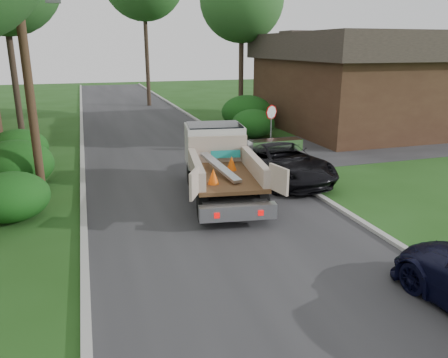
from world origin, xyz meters
TOP-DOWN VIEW (x-y plane):
  - ground at (0.00, 0.00)m, footprint 120.00×120.00m
  - road at (0.00, 10.00)m, footprint 8.00×90.00m
  - side_street at (12.00, 9.00)m, footprint 16.00×7.00m
  - curb_left at (-4.10, 10.00)m, footprint 0.20×90.00m
  - curb_right at (4.10, 10.00)m, footprint 0.20×90.00m
  - stop_sign at (5.20, 9.00)m, footprint 0.71×0.32m
  - utility_pole at (-5.48, 4.98)m, footprint 2.42×1.25m
  - house_right at (13.00, 14.00)m, footprint 9.72×12.96m
  - hedge_left_a at (-6.20, 3.00)m, footprint 2.34×2.34m
  - hedge_left_b at (-6.50, 6.50)m, footprint 2.86×2.86m
  - hedge_left_c at (-6.80, 10.00)m, footprint 2.60×2.60m
  - hedge_right_a at (5.80, 13.00)m, footprint 2.60×2.60m
  - hedge_right_b at (6.50, 16.00)m, footprint 3.38×3.38m
  - flatbed_truck at (0.86, 3.92)m, footprint 3.43×6.49m
  - black_pickup at (3.60, 4.50)m, footprint 3.40×5.94m

SIDE VIEW (x-z plane):
  - ground at x=0.00m, z-range 0.00..0.00m
  - road at x=0.00m, z-range -0.01..0.01m
  - side_street at x=12.00m, z-range 0.00..0.02m
  - curb_left at x=-4.10m, z-range 0.00..0.12m
  - curb_right at x=4.10m, z-range 0.00..0.12m
  - hedge_left_a at x=-6.20m, z-range 0.00..1.53m
  - black_pickup at x=3.60m, z-range 0.00..1.56m
  - hedge_left_c at x=-6.80m, z-range 0.00..1.70m
  - hedge_right_a at x=5.80m, z-range 0.00..1.70m
  - hedge_left_b at x=-6.50m, z-range 0.00..1.87m
  - hedge_right_b at x=6.50m, z-range 0.00..2.21m
  - flatbed_truck at x=0.86m, z-range 0.10..2.45m
  - stop_sign at x=5.20m, z-range 0.54..3.02m
  - house_right at x=13.00m, z-range 0.06..6.26m
  - utility_pole at x=-5.48m, z-range 0.17..10.17m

